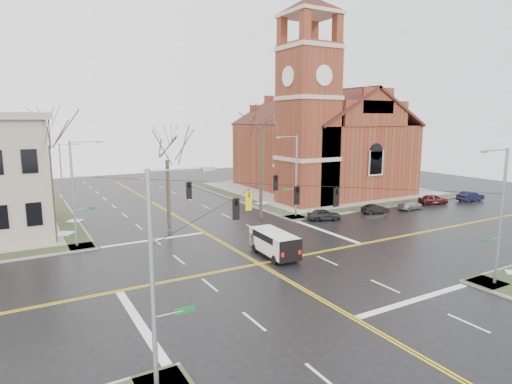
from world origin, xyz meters
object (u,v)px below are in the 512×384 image
tree_nw_near (167,155)px  cargo_van (273,241)px  parked_car_c (410,205)px  tree_nw_far (47,139)px  parked_car_e (470,196)px  tree_ne (261,130)px  parked_car_b (375,209)px  signal_pole_nw (75,191)px  signal_pole_sw (157,277)px  parked_car_d (433,199)px  church (318,136)px  streetlight_north_a (63,174)px  signal_pole_se (500,213)px  signal_pole_ne (295,174)px  parked_car_a (324,215)px  streetlight_north_b (49,160)px

tree_nw_near → cargo_van: bearing=-68.2°
parked_car_c → tree_nw_far: size_ratio=0.28×
parked_car_e → tree_nw_near: 41.23m
tree_ne → parked_car_b: bearing=-18.3°
signal_pole_nw → signal_pole_sw: (0.00, -23.00, 0.00)m
cargo_van → parked_car_c: cargo_van is taller
parked_car_b → parked_car_d: 10.59m
tree_nw_far → signal_pole_sw: bearing=-86.3°
signal_pole_nw → signal_pole_sw: bearing=-90.0°
signal_pole_nw → tree_nw_near: 9.10m
parked_car_b → parked_car_e: size_ratio=0.81×
church → streetlight_north_a: church is taller
signal_pole_nw → cargo_van: 17.25m
church → tree_nw_far: church is taller
signal_pole_se → cargo_van: signal_pole_se is taller
streetlight_north_a → tree_nw_far: 15.19m
signal_pole_nw → parked_car_d: bearing=-3.7°
parked_car_d → parked_car_e: 6.31m
signal_pole_sw → tree_nw_near: size_ratio=0.87×
signal_pole_ne → tree_nw_far: tree_nw_far is taller
signal_pole_se → church: bearing=69.7°
parked_car_e → parked_car_a: bearing=91.5°
signal_pole_nw → tree_ne: bearing=4.0°
signal_pole_ne → parked_car_e: signal_pole_ne is taller
signal_pole_sw → tree_ne: 31.29m
signal_pole_se → streetlight_north_a: 45.20m
church → streetlight_north_a: 35.78m
cargo_van → tree_ne: size_ratio=0.39×
parked_car_c → parked_car_d: 5.26m
church → parked_car_d: size_ratio=7.20×
signal_pole_se → parked_car_d: size_ratio=2.36×
signal_pole_nw → parked_car_d: size_ratio=2.36×
parked_car_d → tree_nw_near: tree_nw_near is taller
signal_pole_sw → parked_car_c: (37.49, 19.53, -4.42)m
parked_car_c → tree_ne: 21.16m
signal_pole_se → streetlight_north_b: 63.43m
parked_car_e → tree_ne: bearing=84.3°
signal_pole_ne → signal_pole_sw: bearing=-134.6°
parked_car_a → parked_car_d: (17.99, -0.05, 0.03)m
cargo_van → parked_car_c: 25.10m
tree_ne → streetlight_north_b: bearing=117.6°
parked_car_a → parked_car_c: (12.78, -0.78, -0.09)m
streetlight_north_b → parked_car_a: (24.04, -39.19, -3.84)m
tree_ne → church: bearing=35.0°
signal_pole_se → tree_nw_near: size_ratio=0.87×
signal_pole_sw → parked_car_c: bearing=27.5°
streetlight_north_b → tree_nw_near: bearing=-77.2°
parked_car_c → tree_nw_far: tree_nw_far is taller
signal_pole_sw → parked_car_e: (48.92, 19.22, -4.29)m
tree_nw_far → signal_pole_nw: bearing=-54.2°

